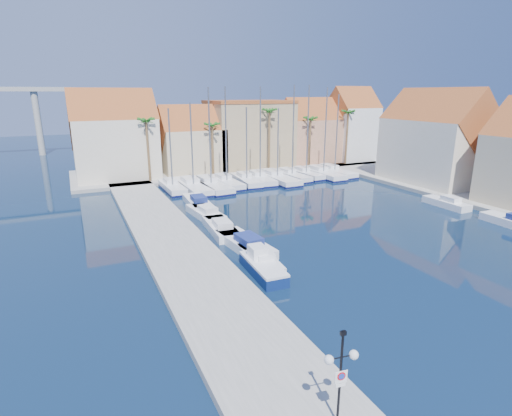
% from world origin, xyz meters
% --- Properties ---
extents(ground, '(260.00, 260.00, 0.00)m').
position_xyz_m(ground, '(0.00, 0.00, 0.00)').
color(ground, '#081C30').
rests_on(ground, ground).
extents(quay_west, '(6.00, 77.00, 0.50)m').
position_xyz_m(quay_west, '(-9.00, 13.50, 0.25)').
color(quay_west, gray).
rests_on(quay_west, ground).
extents(shore_north, '(54.00, 16.00, 0.50)m').
position_xyz_m(shore_north, '(10.00, 48.00, 0.25)').
color(shore_north, gray).
rests_on(shore_north, ground).
extents(shore_east, '(12.00, 60.00, 0.50)m').
position_xyz_m(shore_east, '(32.00, 15.00, 0.25)').
color(shore_east, gray).
rests_on(shore_east, ground).
extents(lamp_post, '(1.42, 0.53, 4.21)m').
position_xyz_m(lamp_post, '(-8.02, -7.62, 3.26)').
color(lamp_post, black).
rests_on(lamp_post, quay_west).
extents(fishing_boat, '(2.08, 5.53, 1.91)m').
position_xyz_m(fishing_boat, '(-4.30, 6.94, 0.63)').
color(fishing_boat, navy).
rests_on(fishing_boat, ground).
extents(motorboat_west_0, '(2.53, 6.29, 1.40)m').
position_xyz_m(motorboat_west_0, '(-3.73, 8.46, 0.51)').
color(motorboat_west_0, white).
rests_on(motorboat_west_0, ground).
extents(motorboat_west_1, '(3.06, 7.58, 1.40)m').
position_xyz_m(motorboat_west_1, '(-3.42, 12.16, 0.51)').
color(motorboat_west_1, white).
rests_on(motorboat_west_1, ground).
extents(motorboat_west_2, '(2.67, 6.88, 1.40)m').
position_xyz_m(motorboat_west_2, '(-3.90, 17.06, 0.51)').
color(motorboat_west_2, white).
rests_on(motorboat_west_2, ground).
extents(motorboat_west_3, '(2.72, 6.81, 1.40)m').
position_xyz_m(motorboat_west_3, '(-3.68, 22.46, 0.51)').
color(motorboat_west_3, white).
rests_on(motorboat_west_3, ground).
extents(motorboat_west_4, '(2.65, 7.18, 1.40)m').
position_xyz_m(motorboat_west_4, '(-3.13, 27.29, 0.51)').
color(motorboat_west_4, white).
rests_on(motorboat_west_4, ground).
extents(motorboat_east_1, '(1.91, 5.81, 1.40)m').
position_xyz_m(motorboat_east_1, '(24.00, 14.24, 0.51)').
color(motorboat_east_1, white).
rests_on(motorboat_east_1, ground).
extents(sailboat_0, '(2.35, 8.49, 11.29)m').
position_xyz_m(sailboat_0, '(-4.09, 36.33, 0.59)').
color(sailboat_0, white).
rests_on(sailboat_0, ground).
extents(sailboat_1, '(3.05, 10.97, 11.99)m').
position_xyz_m(sailboat_1, '(-1.33, 35.75, 0.57)').
color(sailboat_1, white).
rests_on(sailboat_1, ground).
extents(sailboat_2, '(3.76, 11.34, 13.99)m').
position_xyz_m(sailboat_2, '(1.14, 35.49, 0.59)').
color(sailboat_2, white).
rests_on(sailboat_2, ground).
extents(sailboat_3, '(2.81, 9.25, 14.10)m').
position_xyz_m(sailboat_3, '(3.85, 36.15, 0.63)').
color(sailboat_3, white).
rests_on(sailboat_3, ground).
extents(sailboat_4, '(3.06, 9.03, 11.29)m').
position_xyz_m(sailboat_4, '(7.10, 36.11, 0.59)').
color(sailboat_4, white).
rests_on(sailboat_4, ground).
extents(sailboat_5, '(2.98, 9.29, 14.12)m').
position_xyz_m(sailboat_5, '(9.40, 36.34, 0.63)').
color(sailboat_5, white).
rests_on(sailboat_5, ground).
extents(sailboat_6, '(3.31, 11.43, 11.08)m').
position_xyz_m(sailboat_6, '(12.07, 35.98, 0.55)').
color(sailboat_6, white).
rests_on(sailboat_6, ground).
extents(sailboat_7, '(3.05, 9.13, 14.43)m').
position_xyz_m(sailboat_7, '(14.96, 36.37, 0.64)').
color(sailboat_7, white).
rests_on(sailboat_7, ground).
extents(sailboat_8, '(2.80, 8.47, 14.44)m').
position_xyz_m(sailboat_8, '(17.73, 36.56, 0.66)').
color(sailboat_8, white).
rests_on(sailboat_8, ground).
extents(sailboat_9, '(2.79, 10.49, 14.09)m').
position_xyz_m(sailboat_9, '(20.58, 35.92, 0.60)').
color(sailboat_9, white).
rests_on(sailboat_9, ground).
extents(sailboat_10, '(3.19, 10.10, 13.05)m').
position_xyz_m(sailboat_10, '(23.13, 36.40, 0.59)').
color(sailboat_10, white).
rests_on(sailboat_10, ground).
extents(building_0, '(12.30, 9.00, 13.50)m').
position_xyz_m(building_0, '(-10.00, 47.00, 6.52)').
color(building_0, beige).
rests_on(building_0, shore_north).
extents(building_1, '(10.30, 8.00, 11.00)m').
position_xyz_m(building_1, '(2.00, 47.00, 5.30)').
color(building_1, '#C9B68E').
rests_on(building_1, shore_north).
extents(building_2, '(14.20, 10.20, 11.50)m').
position_xyz_m(building_2, '(13.00, 48.00, 6.26)').
color(building_2, tan).
rests_on(building_2, shore_north).
extents(building_3, '(10.30, 8.00, 12.00)m').
position_xyz_m(building_3, '(25.00, 47.00, 5.86)').
color(building_3, tan).
rests_on(building_3, shore_north).
extents(building_4, '(8.30, 8.00, 14.00)m').
position_xyz_m(building_4, '(34.00, 46.00, 6.97)').
color(building_4, white).
rests_on(building_4, shore_north).
extents(building_6, '(9.00, 14.30, 13.50)m').
position_xyz_m(building_6, '(32.00, 24.00, 6.52)').
color(building_6, beige).
rests_on(building_6, shore_east).
extents(palm_0, '(2.60, 2.60, 10.15)m').
position_xyz_m(palm_0, '(-6.00, 42.00, 9.08)').
color(palm_0, brown).
rests_on(palm_0, shore_north).
extents(palm_1, '(2.60, 2.60, 9.15)m').
position_xyz_m(palm_1, '(4.00, 42.00, 8.14)').
color(palm_1, brown).
rests_on(palm_1, shore_north).
extents(palm_2, '(2.60, 2.60, 11.15)m').
position_xyz_m(palm_2, '(14.00, 42.00, 10.02)').
color(palm_2, brown).
rests_on(palm_2, shore_north).
extents(palm_3, '(2.60, 2.60, 9.65)m').
position_xyz_m(palm_3, '(22.00, 42.00, 8.61)').
color(palm_3, brown).
rests_on(palm_3, shore_north).
extents(palm_4, '(2.60, 2.60, 10.65)m').
position_xyz_m(palm_4, '(30.00, 42.00, 9.55)').
color(palm_4, brown).
rests_on(palm_4, shore_north).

